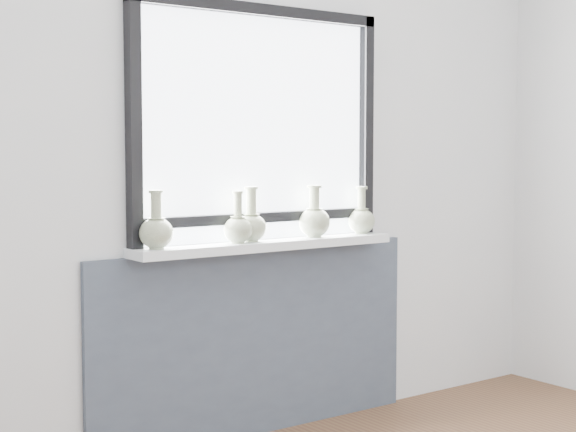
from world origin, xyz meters
TOP-DOWN VIEW (x-y plane):
  - back_wall at (0.00, 1.81)m, footprint 3.60×0.02m
  - apron_panel at (0.00, 1.78)m, footprint 1.70×0.03m
  - windowsill at (0.00, 1.71)m, footprint 1.32×0.18m
  - window at (0.00, 1.77)m, footprint 1.30×0.06m
  - vase_a at (-0.56, 1.70)m, footprint 0.14×0.14m
  - vase_b at (-0.17, 1.69)m, footprint 0.13×0.13m
  - vase_c at (-0.08, 1.71)m, footprint 0.13×0.13m
  - vase_d at (0.27, 1.71)m, footprint 0.15×0.15m
  - vase_e at (0.56, 1.71)m, footprint 0.13×0.13m

SIDE VIEW (x-z plane):
  - apron_panel at x=0.00m, z-range 0.00..0.86m
  - windowsill at x=0.00m, z-range 0.86..0.90m
  - vase_b at x=-0.17m, z-range 0.86..1.08m
  - vase_e at x=0.56m, z-range 0.86..1.09m
  - vase_c at x=-0.08m, z-range 0.86..1.10m
  - vase_a at x=-0.56m, z-range 0.86..1.10m
  - vase_d at x=0.27m, z-range 0.86..1.10m
  - back_wall at x=0.00m, z-range 0.00..2.60m
  - window at x=0.00m, z-range 0.92..1.97m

